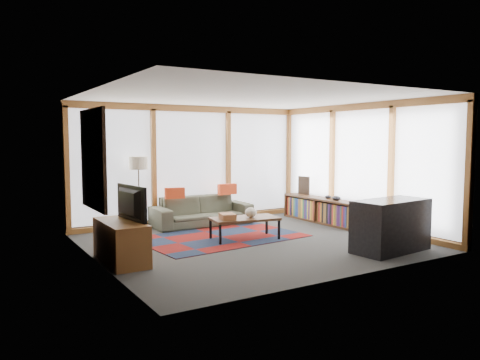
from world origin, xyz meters
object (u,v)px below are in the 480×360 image
floor_lamp (139,193)px  bar_counter (391,226)px  television (126,203)px  tv_console (121,242)px  coffee_table (245,228)px  bookshelf (321,210)px  sofa (202,211)px

floor_lamp → bar_counter: (2.93, -3.99, -0.32)m
television → tv_console: bearing=90.2°
coffee_table → bar_counter: (1.59, -2.04, 0.23)m
floor_lamp → coffee_table: size_ratio=1.22×
bookshelf → coffee_table: bearing=-165.2°
bookshelf → tv_console: bearing=-168.0°
bookshelf → floor_lamp: bearing=160.8°
bookshelf → television: television is taller
bookshelf → bar_counter: size_ratio=1.62×
coffee_table → bookshelf: bookshelf is taller
bookshelf → tv_console: 4.98m
bookshelf → tv_console: tv_console is taller
television → floor_lamp: bearing=-30.0°
coffee_table → bookshelf: bearing=14.8°
sofa → tv_console: (-2.42, -2.09, -0.00)m
sofa → floor_lamp: bearing=170.0°
sofa → floor_lamp: (-1.31, 0.26, 0.44)m
coffee_table → bar_counter: size_ratio=0.90×
bar_counter → television: bearing=152.1°
bar_counter → tv_console: bearing=152.7°
sofa → floor_lamp: 1.41m
tv_console → bar_counter: 4.36m
television → bar_counter: 4.31m
floor_lamp → bar_counter: size_ratio=1.11×
sofa → bookshelf: (2.45, -1.06, -0.04)m
floor_lamp → sofa: bearing=-11.0°
tv_console → floor_lamp: bearing=64.7°
sofa → television: bearing=-137.2°
sofa → tv_console: size_ratio=1.72×
tv_console → television: television is taller
coffee_table → bookshelf: (2.42, 0.64, 0.07)m
coffee_table → tv_console: (-2.45, -0.39, 0.11)m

